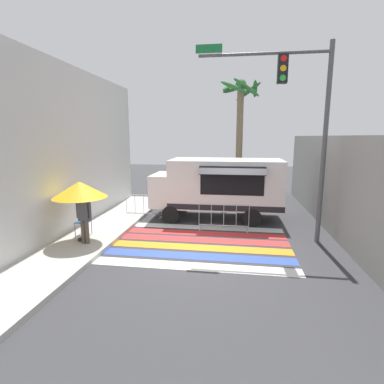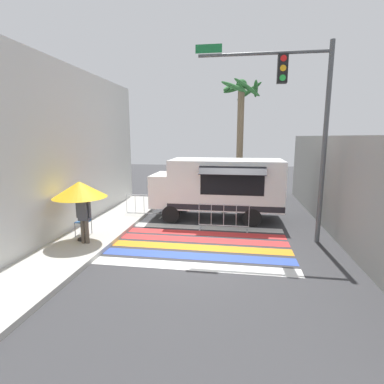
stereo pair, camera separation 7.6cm
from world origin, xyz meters
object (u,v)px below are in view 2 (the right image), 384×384
object	(u,v)px
traffic_signal_pole	(301,109)
folding_chair	(84,218)
food_truck	(216,185)
patio_umbrella	(80,190)
barricade_front	(224,217)
vendor_person	(84,215)
palm_tree	(240,119)
barricade_side	(144,206)

from	to	relation	value
traffic_signal_pole	folding_chair	size ratio (longest dim) A/B	6.81
food_truck	patio_umbrella	size ratio (longest dim) A/B	2.79
patio_umbrella	folding_chair	world-z (taller)	patio_umbrella
barricade_front	traffic_signal_pole	bearing A→B (deg)	-18.17
food_truck	vendor_person	bearing A→B (deg)	-133.01
traffic_signal_pole	folding_chair	xyz separation A→B (m)	(-7.56, -0.88, -3.85)
traffic_signal_pole	palm_tree	distance (m)	7.02
barricade_side	palm_tree	bearing A→B (deg)	46.20
patio_umbrella	vendor_person	size ratio (longest dim) A/B	1.22
traffic_signal_pole	vendor_person	size ratio (longest dim) A/B	3.98
food_truck	patio_umbrella	distance (m)	5.96
traffic_signal_pole	barricade_front	distance (m)	4.87
traffic_signal_pole	patio_umbrella	size ratio (longest dim) A/B	3.26
palm_tree	traffic_signal_pole	bearing A→B (deg)	-73.69
food_truck	barricade_side	world-z (taller)	food_truck
food_truck	barricade_front	size ratio (longest dim) A/B	2.88
barricade_front	barricade_side	world-z (taller)	same
barricade_side	palm_tree	distance (m)	7.49
folding_chair	palm_tree	bearing A→B (deg)	53.38
folding_chair	barricade_front	world-z (taller)	folding_chair
vendor_person	barricade_front	size ratio (longest dim) A/B	0.85
vendor_person	palm_tree	distance (m)	10.54
barricade_front	palm_tree	bearing A→B (deg)	84.47
barricade_side	palm_tree	world-z (taller)	palm_tree
food_truck	barricade_front	xyz separation A→B (m)	(0.45, -1.75, -1.03)
patio_umbrella	palm_tree	xyz separation A→B (m)	(5.33, 8.24, 2.75)
food_truck	folding_chair	world-z (taller)	food_truck
vendor_person	folding_chair	bearing A→B (deg)	102.02
food_truck	folding_chair	xyz separation A→B (m)	(-4.57, -3.47, -0.81)
folding_chair	barricade_front	bearing A→B (deg)	18.51
traffic_signal_pole	palm_tree	xyz separation A→B (m)	(-1.97, 6.74, 0.08)
patio_umbrella	palm_tree	bearing A→B (deg)	57.09
folding_chair	food_truck	bearing A→B (deg)	36.85
patio_umbrella	barricade_front	size ratio (longest dim) A/B	1.03
traffic_signal_pole	folding_chair	bearing A→B (deg)	-173.37
traffic_signal_pole	palm_tree	size ratio (longest dim) A/B	0.99
vendor_person	barricade_front	xyz separation A→B (m)	(4.52, 2.61, -0.59)
traffic_signal_pole	barricade_side	size ratio (longest dim) A/B	3.96
barricade_front	food_truck	bearing A→B (deg)	104.33
food_truck	folding_chair	bearing A→B (deg)	-142.80
food_truck	folding_chair	size ratio (longest dim) A/B	5.82
food_truck	vendor_person	xyz separation A→B (m)	(-4.07, -4.36, -0.44)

